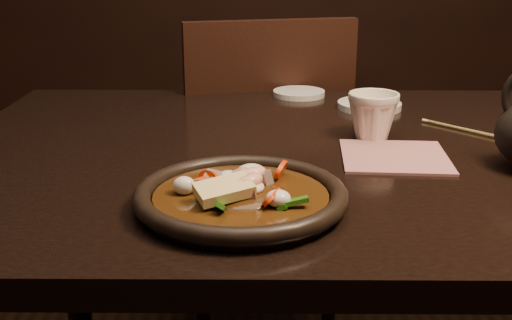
{
  "coord_description": "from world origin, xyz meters",
  "views": [
    {
      "loc": [
        -0.26,
        -1.03,
        1.08
      ],
      "look_at": [
        -0.27,
        -0.21,
        0.8
      ],
      "focal_mm": 45.0,
      "sensor_mm": 36.0,
      "label": 1
    }
  ],
  "objects_px": {
    "table": "(413,190)",
    "plate": "(241,197)",
    "chair": "(259,173)",
    "tea_cup": "(373,115)"
  },
  "relations": [
    {
      "from": "chair",
      "to": "plate",
      "type": "distance_m",
      "value": 0.88
    },
    {
      "from": "table",
      "to": "plate",
      "type": "xyz_separation_m",
      "value": [
        -0.29,
        -0.26,
        0.09
      ]
    },
    {
      "from": "chair",
      "to": "plate",
      "type": "bearing_deg",
      "value": 74.86
    },
    {
      "from": "table",
      "to": "tea_cup",
      "type": "height_order",
      "value": "tea_cup"
    },
    {
      "from": "tea_cup",
      "to": "plate",
      "type": "bearing_deg",
      "value": -125.33
    },
    {
      "from": "table",
      "to": "chair",
      "type": "relative_size",
      "value": 1.75
    },
    {
      "from": "table",
      "to": "tea_cup",
      "type": "relative_size",
      "value": 17.9
    },
    {
      "from": "chair",
      "to": "plate",
      "type": "height_order",
      "value": "chair"
    },
    {
      "from": "table",
      "to": "plate",
      "type": "distance_m",
      "value": 0.4
    },
    {
      "from": "table",
      "to": "tea_cup",
      "type": "distance_m",
      "value": 0.15
    }
  ]
}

